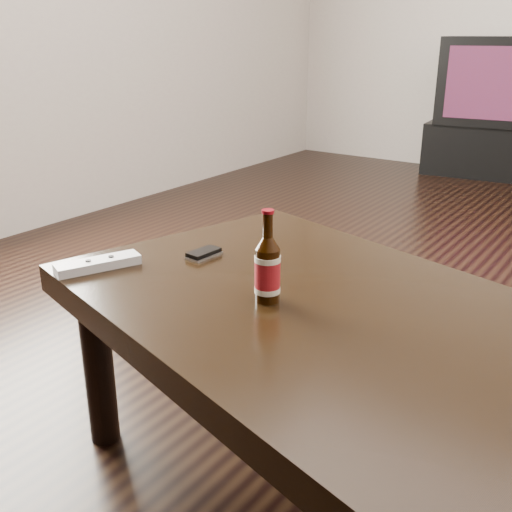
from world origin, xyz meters
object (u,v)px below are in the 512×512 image
Objects in this scene: tv at (502,81)px; phone at (204,254)px; beer_bottle at (267,270)px; tv_stand at (492,150)px; coffee_table at (345,343)px; remote at (98,264)px.

tv is 3.76m from phone.
tv reaches higher than beer_bottle.
phone is (0.22, -3.75, 0.32)m from tv_stand.
tv_stand is at bearing 97.53° from beer_bottle.
coffee_table is 15.63× the size of phone.
tv reaches higher than remote.
remote is at bearing -121.78° from phone.
phone reaches higher than tv_stand.
phone is at bearing -93.10° from tv.
remote is at bearing -168.78° from coffee_table.
coffee_table is 0.23m from beer_bottle.
coffee_table is (0.69, -3.84, -0.27)m from tv.
tv_stand is 3.77m from phone.
coffee_table is 7.15× the size of remote.
beer_bottle is at bearing -88.99° from tv.
tv_stand is 1.09× the size of tv.
remote is (-0.16, -0.22, 0.00)m from phone.
phone is (-0.46, 0.09, 0.07)m from coffee_table.
beer_bottle reaches higher than remote.
beer_bottle reaches higher than coffee_table.
tv_stand is at bearing 114.29° from remote.
remote is (-0.62, -0.12, 0.08)m from coffee_table.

